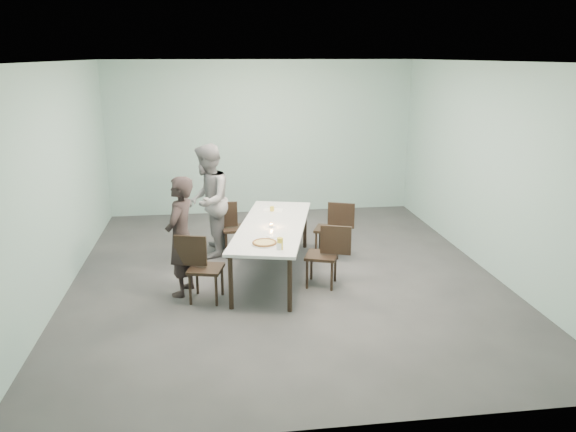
{
  "coord_description": "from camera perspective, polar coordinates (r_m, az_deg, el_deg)",
  "views": [
    {
      "loc": [
        -0.97,
        -7.54,
        3.08
      ],
      "look_at": [
        0.0,
        -0.37,
        1.0
      ],
      "focal_mm": 35.0,
      "sensor_mm": 36.0,
      "label": 1
    }
  ],
  "objects": [
    {
      "name": "diner_near",
      "position": [
        7.47,
        -10.83,
        -2.04
      ],
      "size": [
        0.56,
        0.68,
        1.6
      ],
      "primitive_type": "imported",
      "rotation": [
        0.0,
        0.0,
        -1.92
      ],
      "color": "black",
      "rests_on": "ground"
    },
    {
      "name": "chair_far_right",
      "position": [
        8.86,
        4.69,
        -0.94
      ],
      "size": [
        0.65,
        0.54,
        0.87
      ],
      "rotation": [
        0.0,
        0.0,
        2.77
      ],
      "color": "black",
      "rests_on": "ground"
    },
    {
      "name": "side_plate",
      "position": [
        7.5,
        -1.53,
        -2.03
      ],
      "size": [
        0.18,
        0.18,
        0.01
      ],
      "primitive_type": "cylinder",
      "color": "white",
      "rests_on": "table"
    },
    {
      "name": "menu",
      "position": [
        8.75,
        -1.55,
        0.61
      ],
      "size": [
        0.34,
        0.29,
        0.01
      ],
      "primitive_type": "cube",
      "rotation": [
        0.0,
        0.0,
        -0.24
      ],
      "color": "silver",
      "rests_on": "table"
    },
    {
      "name": "room_shell",
      "position": [
        7.67,
        -0.37,
        8.14
      ],
      "size": [
        6.02,
        7.02,
        3.01
      ],
      "color": "#93B9B3",
      "rests_on": "ground"
    },
    {
      "name": "pizza",
      "position": [
        7.18,
        -2.4,
        -2.75
      ],
      "size": [
        0.34,
        0.34,
        0.04
      ],
      "color": "white",
      "rests_on": "table"
    },
    {
      "name": "beer_glass",
      "position": [
        6.98,
        -0.82,
        -2.83
      ],
      "size": [
        0.08,
        0.08,
        0.15
      ],
      "primitive_type": "cylinder",
      "color": "gold",
      "rests_on": "table"
    },
    {
      "name": "chair_far_left",
      "position": [
        8.92,
        -5.78,
        -0.85
      ],
      "size": [
        0.61,
        0.42,
        0.87
      ],
      "rotation": [
        0.0,
        0.0,
        -0.0
      ],
      "color": "black",
      "rests_on": "ground"
    },
    {
      "name": "tealight",
      "position": [
        7.89,
        -1.7,
        -0.99
      ],
      "size": [
        0.06,
        0.06,
        0.05
      ],
      "color": "silver",
      "rests_on": "table"
    },
    {
      "name": "chair_near_right",
      "position": [
        7.69,
        4.04,
        -3.59
      ],
      "size": [
        0.65,
        0.54,
        0.87
      ],
      "rotation": [
        0.0,
        0.0,
        2.79
      ],
      "color": "black",
      "rests_on": "ground"
    },
    {
      "name": "diner_far",
      "position": [
        8.85,
        -8.14,
        1.53
      ],
      "size": [
        0.81,
        0.96,
        1.78
      ],
      "primitive_type": "imported",
      "rotation": [
        0.0,
        0.0,
        -1.74
      ],
      "color": "gray",
      "rests_on": "ground"
    },
    {
      "name": "ground",
      "position": [
        8.2,
        -0.35,
        -6.02
      ],
      "size": [
        7.0,
        7.0,
        0.0
      ],
      "primitive_type": "plane",
      "color": "#333335",
      "rests_on": "ground"
    },
    {
      "name": "table",
      "position": [
        8.03,
        -1.55,
        -1.27
      ],
      "size": [
        1.49,
        2.74,
        0.75
      ],
      "rotation": [
        0.0,
        0.0,
        -0.24
      ],
      "color": "white",
      "rests_on": "ground"
    },
    {
      "name": "chair_near_left",
      "position": [
        7.33,
        -8.98,
        -4.78
      ],
      "size": [
        0.65,
        0.51,
        0.87
      ],
      "rotation": [
        0.0,
        0.0,
        -0.24
      ],
      "color": "black",
      "rests_on": "ground"
    },
    {
      "name": "water_tumbler",
      "position": [
        6.99,
        -0.84,
        -3.06
      ],
      "size": [
        0.08,
        0.08,
        0.09
      ],
      "primitive_type": "cylinder",
      "color": "silver",
      "rests_on": "table"
    },
    {
      "name": "amber_tumbler",
      "position": [
        8.67,
        -1.63,
        0.73
      ],
      "size": [
        0.07,
        0.07,
        0.08
      ],
      "primitive_type": "cylinder",
      "color": "gold",
      "rests_on": "table"
    }
  ]
}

